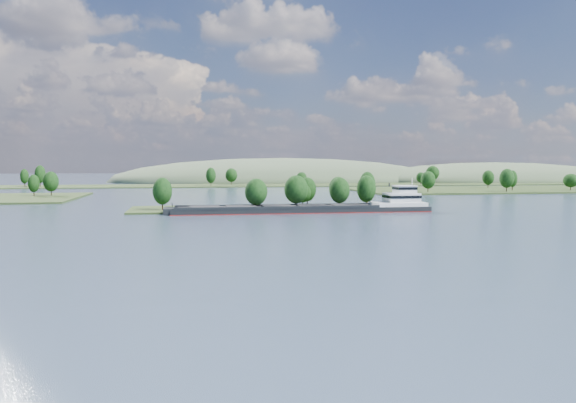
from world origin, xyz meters
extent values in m
plane|color=#314055|center=(0.00, 120.00, 0.00)|extent=(1800.00, 1800.00, 0.00)
cube|color=#233417|center=(0.00, 180.00, 0.00)|extent=(100.00, 30.00, 1.20)
cylinder|color=black|center=(22.78, 171.25, 2.39)|extent=(0.50, 0.50, 3.58)
ellipsoid|color=black|center=(22.78, 171.25, 6.94)|extent=(7.28, 7.28, 9.21)
cylinder|color=black|center=(10.47, 189.93, 2.45)|extent=(0.50, 0.50, 3.70)
ellipsoid|color=black|center=(10.47, 189.93, 7.15)|extent=(7.32, 7.32, 9.50)
cylinder|color=black|center=(7.15, 171.02, 2.52)|extent=(0.50, 0.50, 3.84)
ellipsoid|color=black|center=(7.15, 171.02, 7.40)|extent=(8.47, 8.47, 9.87)
cylinder|color=black|center=(11.78, 182.03, 2.01)|extent=(0.50, 0.50, 2.82)
ellipsoid|color=black|center=(11.78, 182.03, 5.60)|extent=(6.23, 6.23, 7.26)
cylinder|color=black|center=(-7.30, 167.45, 2.36)|extent=(0.50, 0.50, 3.52)
ellipsoid|color=black|center=(-7.30, 167.45, 6.84)|extent=(7.71, 7.71, 9.06)
cylinder|color=black|center=(-38.38, 174.79, 2.41)|extent=(0.50, 0.50, 3.63)
ellipsoid|color=black|center=(-38.38, 174.79, 7.02)|extent=(6.57, 6.57, 9.33)
cylinder|color=black|center=(13.98, 184.06, 2.36)|extent=(0.50, 0.50, 3.51)
ellipsoid|color=black|center=(13.98, 184.06, 6.82)|extent=(6.66, 6.66, 9.03)
cylinder|color=black|center=(38.20, 186.84, 2.68)|extent=(0.50, 0.50, 4.16)
ellipsoid|color=black|center=(38.20, 186.84, 7.97)|extent=(6.42, 6.42, 10.69)
cylinder|color=black|center=(32.99, 172.35, 2.50)|extent=(0.50, 0.50, 3.79)
ellipsoid|color=black|center=(32.99, 172.35, 7.32)|extent=(6.85, 6.85, 9.76)
cylinder|color=black|center=(26.53, 186.21, 2.37)|extent=(0.50, 0.50, 3.55)
ellipsoid|color=black|center=(26.53, 186.21, 6.88)|extent=(7.31, 7.31, 9.12)
cylinder|color=black|center=(-95.20, 271.14, 2.74)|extent=(0.50, 0.50, 3.89)
ellipsoid|color=black|center=(-95.20, 271.14, 7.69)|extent=(7.46, 7.46, 10.00)
cylinder|color=black|center=(-102.81, 269.91, 2.51)|extent=(0.50, 0.50, 3.42)
ellipsoid|color=black|center=(-102.81, 269.91, 6.87)|extent=(5.47, 5.47, 8.81)
cylinder|color=black|center=(100.74, 269.29, 2.69)|extent=(0.50, 0.50, 3.78)
ellipsoid|color=black|center=(100.74, 269.29, 7.49)|extent=(7.95, 7.95, 9.71)
cylinder|color=black|center=(195.07, 277.61, 2.39)|extent=(0.50, 0.50, 3.18)
ellipsoid|color=black|center=(195.07, 277.61, 6.44)|extent=(8.76, 8.76, 8.18)
cylinder|color=black|center=(146.81, 267.07, 2.91)|extent=(0.50, 0.50, 4.22)
ellipsoid|color=black|center=(146.81, 267.07, 8.27)|extent=(8.17, 8.17, 10.84)
cylinder|color=black|center=(158.33, 279.81, 2.73)|extent=(0.50, 0.50, 3.86)
ellipsoid|color=black|center=(158.33, 279.81, 7.63)|extent=(5.62, 5.62, 9.91)
cylinder|color=black|center=(164.83, 317.78, 2.67)|extent=(0.50, 0.50, 3.73)
ellipsoid|color=black|center=(164.83, 317.78, 7.41)|extent=(7.60, 7.60, 9.60)
cube|color=#233417|center=(0.00, 400.00, 0.00)|extent=(900.00, 60.00, 1.20)
cylinder|color=black|center=(-140.24, 396.80, 2.62)|extent=(0.50, 0.50, 4.04)
ellipsoid|color=black|center=(-140.24, 396.80, 7.76)|extent=(5.74, 5.74, 10.39)
cylinder|color=black|center=(146.76, 383.21, 2.14)|extent=(0.50, 0.50, 3.08)
ellipsoid|color=black|center=(146.76, 383.21, 6.06)|extent=(6.94, 6.94, 7.92)
cylinder|color=black|center=(3.95, 404.42, 2.66)|extent=(0.50, 0.50, 4.11)
ellipsoid|color=black|center=(3.95, 404.42, 7.89)|extent=(9.03, 9.03, 10.58)
cylinder|color=black|center=(170.47, 413.70, 2.95)|extent=(0.50, 0.50, 4.69)
ellipsoid|color=black|center=(170.47, 413.70, 8.91)|extent=(11.00, 11.00, 12.06)
cylinder|color=black|center=(-129.78, 396.10, 3.04)|extent=(0.50, 0.50, 4.87)
ellipsoid|color=black|center=(-129.78, 396.10, 9.23)|extent=(7.32, 7.32, 12.52)
cylinder|color=black|center=(55.16, 390.47, 2.19)|extent=(0.50, 0.50, 3.18)
ellipsoid|color=black|center=(55.16, 390.47, 6.22)|extent=(7.88, 7.88, 8.16)
cylinder|color=black|center=(-12.44, 381.50, 2.77)|extent=(0.50, 0.50, 4.34)
ellipsoid|color=black|center=(-12.44, 381.50, 8.30)|extent=(7.09, 7.09, 11.17)
ellipsoid|color=#44563B|center=(260.00, 470.00, 0.00)|extent=(260.00, 140.00, 36.00)
ellipsoid|color=#44563B|center=(60.00, 500.00, 0.00)|extent=(320.00, 160.00, 44.00)
cube|color=black|center=(8.03, 164.01, 0.54)|extent=(87.11, 11.77, 2.39)
cube|color=maroon|center=(8.03, 164.01, 0.05)|extent=(87.33, 11.99, 0.27)
cube|color=black|center=(-0.61, 169.43, 2.07)|extent=(67.43, 1.13, 0.87)
cube|color=black|center=(-0.72, 158.78, 2.07)|extent=(67.43, 1.13, 0.87)
cube|color=black|center=(-0.67, 164.10, 1.90)|extent=(65.35, 10.46, 0.33)
cube|color=black|center=(-24.59, 164.35, 2.23)|extent=(9.88, 9.02, 0.38)
cube|color=black|center=(-12.63, 164.23, 2.23)|extent=(9.88, 9.02, 0.38)
cube|color=black|center=(-0.67, 164.10, 2.23)|extent=(9.88, 9.02, 0.38)
cube|color=black|center=(11.29, 163.98, 2.23)|extent=(9.88, 9.02, 0.38)
cube|color=black|center=(23.26, 163.86, 2.23)|extent=(9.88, 9.02, 0.38)
cube|color=black|center=(-36.01, 164.47, 0.98)|extent=(3.36, 9.82, 2.18)
cylinder|color=black|center=(-34.92, 164.46, 2.50)|extent=(0.26, 0.26, 2.39)
cube|color=white|center=(41.74, 163.67, 2.39)|extent=(17.51, 10.62, 1.31)
cube|color=white|center=(42.83, 163.65, 4.57)|extent=(10.96, 8.81, 3.26)
cube|color=black|center=(42.83, 163.65, 5.00)|extent=(11.18, 9.03, 0.98)
cube|color=white|center=(43.92, 163.64, 7.40)|extent=(6.59, 6.59, 2.39)
cube|color=black|center=(43.92, 163.64, 7.83)|extent=(6.81, 6.81, 0.87)
cube|color=white|center=(43.92, 163.64, 8.70)|extent=(7.03, 7.03, 0.22)
cylinder|color=white|center=(46.64, 163.62, 10.01)|extent=(0.22, 0.22, 2.83)
cylinder|color=black|center=(39.60, 166.95, 8.92)|extent=(0.55, 0.55, 1.31)
camera|label=1|loc=(-30.99, -19.46, 16.12)|focal=35.00mm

